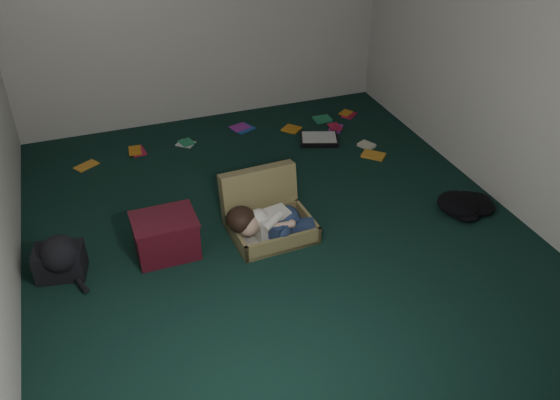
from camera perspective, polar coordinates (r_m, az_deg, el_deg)
floor at (r=4.98m, az=-0.59°, el=-2.46°), size 4.50×4.50×0.00m
wall_back at (r=6.41m, az=-7.80°, el=18.56°), size 4.50×0.00×4.50m
wall_front at (r=2.62m, az=16.11°, el=-6.60°), size 4.50×0.00×4.50m
wall_right at (r=5.31m, az=20.72°, el=13.60°), size 0.00×4.50×4.50m
suitcase at (r=4.87m, az=-1.28°, el=-1.37°), size 0.68×0.67×0.48m
person at (r=4.71m, az=-1.04°, el=-2.13°), size 0.71×0.33×0.30m
maroon_bin at (r=4.67m, az=-10.94°, el=-3.39°), size 0.49×0.39×0.33m
backpack at (r=4.70m, az=-20.43°, el=-5.50°), size 0.50×0.43×0.26m
clothing_pile at (r=5.42m, az=17.89°, el=-0.16°), size 0.45×0.38×0.13m
paper_tray at (r=6.26m, az=3.78°, el=5.86°), size 0.47×0.41×0.05m
book_scatter at (r=6.32m, az=-0.82°, el=6.04°), size 3.10×1.24×0.02m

